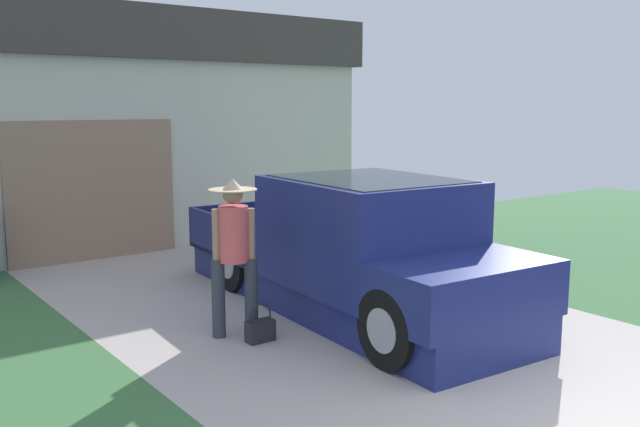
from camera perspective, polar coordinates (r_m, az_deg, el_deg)
pickup_truck at (r=8.38m, az=3.49°, el=-3.25°), size 2.24×5.49×1.68m
person_with_hat at (r=7.56m, az=-7.12°, el=-2.70°), size 0.52×0.52×1.76m
handbag at (r=7.59m, az=-4.95°, el=-9.49°), size 0.31×0.16×0.42m
house_with_garage at (r=15.17m, az=-18.05°, el=7.01°), size 8.94×6.55×4.19m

